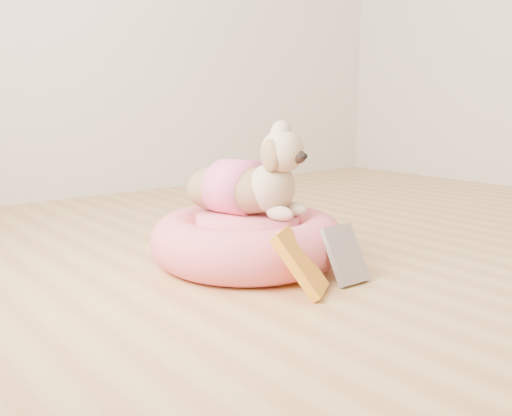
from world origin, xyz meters
TOP-DOWN VIEW (x-y plane):
  - floor at (0.00, 0.00)m, footprint 4.50×4.50m
  - pet_bed at (-0.58, 0.48)m, footprint 0.72×0.72m
  - dog at (-0.56, 0.49)m, footprint 0.46×0.55m
  - book_yellow at (-0.65, 0.11)m, footprint 0.22×0.22m
  - book_white at (-0.45, 0.10)m, footprint 0.13×0.12m

SIDE VIEW (x-z plane):
  - floor at x=0.00m, z-range 0.00..0.00m
  - pet_bed at x=-0.58m, z-range 0.00..0.18m
  - book_white at x=-0.45m, z-range 0.00..0.19m
  - book_yellow at x=-0.65m, z-range 0.00..0.20m
  - dog at x=-0.56m, z-range 0.18..0.53m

